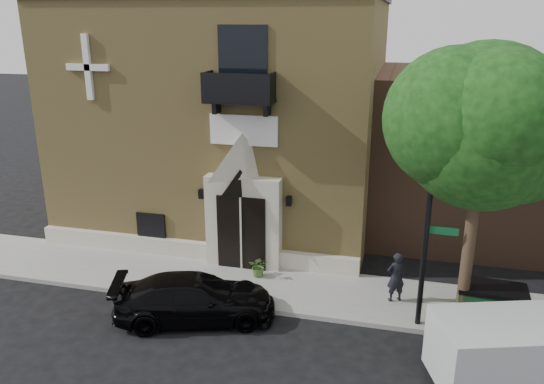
{
  "coord_description": "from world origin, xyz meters",
  "views": [
    {
      "loc": [
        4.07,
        -13.41,
        8.37
      ],
      "look_at": [
        0.19,
        2.0,
        3.16
      ],
      "focal_mm": 35.0,
      "sensor_mm": 36.0,
      "label": 1
    }
  ],
  "objects_px": {
    "black_sedan": "(195,298)",
    "dumpster": "(490,306)",
    "fire_hydrant": "(448,317)",
    "cargo_van": "(542,352)",
    "pedestrian_near": "(396,277)",
    "street_sign": "(427,231)"
  },
  "relations": [
    {
      "from": "black_sedan",
      "to": "street_sign",
      "type": "distance_m",
      "value": 6.8
    },
    {
      "from": "dumpster",
      "to": "black_sedan",
      "type": "bearing_deg",
      "value": -166.01
    },
    {
      "from": "pedestrian_near",
      "to": "fire_hydrant",
      "type": "bearing_deg",
      "value": 115.0
    },
    {
      "from": "black_sedan",
      "to": "street_sign",
      "type": "xyz_separation_m",
      "value": [
        6.31,
        1.11,
        2.28
      ]
    },
    {
      "from": "cargo_van",
      "to": "fire_hydrant",
      "type": "relative_size",
      "value": 7.08
    },
    {
      "from": "street_sign",
      "to": "cargo_van",
      "type": "bearing_deg",
      "value": -35.33
    },
    {
      "from": "street_sign",
      "to": "pedestrian_near",
      "type": "height_order",
      "value": "street_sign"
    },
    {
      "from": "black_sedan",
      "to": "dumpster",
      "type": "height_order",
      "value": "black_sedan"
    },
    {
      "from": "street_sign",
      "to": "dumpster",
      "type": "bearing_deg",
      "value": 14.53
    },
    {
      "from": "black_sedan",
      "to": "pedestrian_near",
      "type": "bearing_deg",
      "value": -86.44
    },
    {
      "from": "cargo_van",
      "to": "pedestrian_near",
      "type": "distance_m",
      "value": 4.67
    },
    {
      "from": "street_sign",
      "to": "pedestrian_near",
      "type": "bearing_deg",
      "value": 124.48
    },
    {
      "from": "black_sedan",
      "to": "fire_hydrant",
      "type": "relative_size",
      "value": 6.66
    },
    {
      "from": "black_sedan",
      "to": "pedestrian_near",
      "type": "relative_size",
      "value": 2.92
    },
    {
      "from": "cargo_van",
      "to": "fire_hydrant",
      "type": "height_order",
      "value": "cargo_van"
    },
    {
      "from": "dumpster",
      "to": "pedestrian_near",
      "type": "xyz_separation_m",
      "value": [
        -2.61,
        0.74,
        0.19
      ]
    },
    {
      "from": "black_sedan",
      "to": "cargo_van",
      "type": "relative_size",
      "value": 0.94
    },
    {
      "from": "black_sedan",
      "to": "pedestrian_near",
      "type": "height_order",
      "value": "pedestrian_near"
    },
    {
      "from": "black_sedan",
      "to": "fire_hydrant",
      "type": "distance_m",
      "value": 7.17
    },
    {
      "from": "cargo_van",
      "to": "pedestrian_near",
      "type": "height_order",
      "value": "cargo_van"
    },
    {
      "from": "dumpster",
      "to": "pedestrian_near",
      "type": "relative_size",
      "value": 1.19
    },
    {
      "from": "black_sedan",
      "to": "street_sign",
      "type": "bearing_deg",
      "value": -98.33
    }
  ]
}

